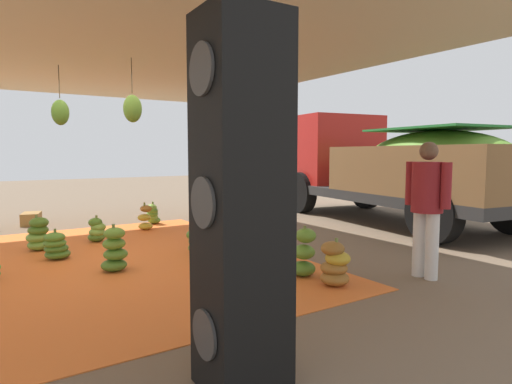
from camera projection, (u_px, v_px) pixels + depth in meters
The scene contains 18 objects.
ground_plane at pixel (281, 239), 7.42m from camera, with size 40.00×40.00×0.00m, color brown.
tarp_orange at pixel (101, 263), 5.79m from camera, with size 5.87×4.82×0.01m, color orange.
tent_canopy at pixel (88, 58), 5.50m from camera, with size 8.00×7.00×2.77m.
banana_bunch_1 at pixel (38, 235), 6.49m from camera, with size 0.44×0.41×0.54m.
banana_bunch_2 at pixel (304, 254), 5.15m from camera, with size 0.39×0.39×0.61m.
banana_bunch_3 at pixel (199, 236), 6.29m from camera, with size 0.46×0.45×0.58m.
banana_bunch_4 at pixel (249, 256), 5.37m from camera, with size 0.38×0.38×0.44m.
banana_bunch_5 at pixel (56, 247), 5.96m from camera, with size 0.47×0.47×0.43m.
banana_bunch_7 at pixel (115, 251), 5.37m from camera, with size 0.41×0.41×0.59m.
banana_bunch_8 at pixel (97, 230), 7.13m from camera, with size 0.36×0.37×0.44m.
banana_bunch_9 at pixel (145, 218), 8.24m from camera, with size 0.35×0.35×0.52m.
banana_bunch_11 at pixel (153, 215), 8.91m from camera, with size 0.32×0.37×0.46m.
banana_bunch_12 at pixel (335, 265), 4.79m from camera, with size 0.45×0.46×0.53m.
cargo_truck_main at pixel (387, 164), 9.32m from camera, with size 6.29×3.02×2.40m.
worker_0 at pixel (427, 199), 5.04m from camera, with size 0.59×0.36×1.60m.
worker_1 at pixel (220, 175), 8.61m from camera, with size 0.64×0.39×1.76m.
speaker_stack at pixel (240, 205), 2.64m from camera, with size 0.49×0.53×2.31m.
crate_0 at pixel (31, 219), 8.85m from camera, with size 0.54×0.33×0.25m, color olive.
Camera 1 is at (5.89, -1.36, 1.48)m, focal length 30.28 mm.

